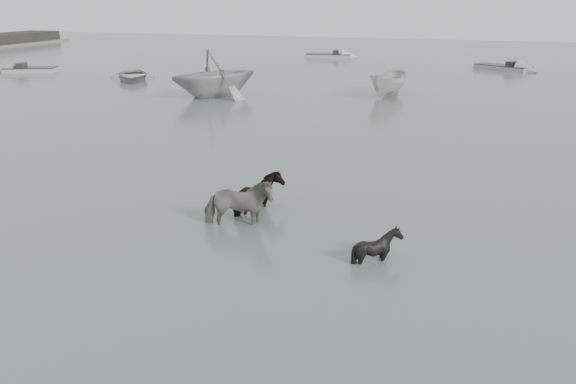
% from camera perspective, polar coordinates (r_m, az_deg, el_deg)
% --- Properties ---
extents(ground, '(140.00, 140.00, 0.00)m').
position_cam_1_polar(ground, '(14.40, -1.40, -3.62)').
color(ground, '#4F5E57').
rests_on(ground, ground).
extents(pony_pinto, '(1.97, 1.35, 1.52)m').
position_cam_1_polar(pony_pinto, '(14.30, -5.11, -0.58)').
color(pony_pinto, black).
rests_on(pony_pinto, ground).
extents(pony_dark, '(1.23, 1.41, 1.35)m').
position_cam_1_polar(pony_dark, '(15.32, -2.90, 0.50)').
color(pony_dark, black).
rests_on(pony_dark, ground).
extents(pony_black, '(1.09, 0.99, 1.09)m').
position_cam_1_polar(pony_black, '(12.61, 9.10, -4.60)').
color(pony_black, black).
rests_on(pony_black, ground).
extents(rowboat_lead, '(4.94, 5.38, 0.91)m').
position_cam_1_polar(rowboat_lead, '(41.78, -15.56, 11.50)').
color(rowboat_lead, '#A5A5A0').
rests_on(rowboat_lead, ground).
extents(rowboat_trail, '(6.98, 7.13, 2.85)m').
position_cam_1_polar(rowboat_trail, '(33.80, -7.47, 12.00)').
color(rowboat_trail, '#ABAEAB').
rests_on(rowboat_trail, ground).
extents(boat_small, '(2.39, 4.36, 1.59)m').
position_cam_1_polar(boat_small, '(34.37, 10.21, 10.92)').
color(boat_small, '#B8B9B3').
rests_on(boat_small, ground).
extents(skiff_outer, '(5.51, 3.47, 0.75)m').
position_cam_1_polar(skiff_outer, '(48.99, -24.70, 11.42)').
color(skiff_outer, '#AEADA9').
rests_on(skiff_outer, ground).
extents(skiff_mid, '(5.94, 4.43, 0.75)m').
position_cam_1_polar(skiff_mid, '(49.36, 21.01, 11.94)').
color(skiff_mid, gray).
rests_on(skiff_mid, ground).
extents(skiff_far, '(6.10, 2.45, 0.75)m').
position_cam_1_polar(skiff_far, '(55.85, 4.14, 13.83)').
color(skiff_far, '#A7A9A6').
rests_on(skiff_far, ground).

